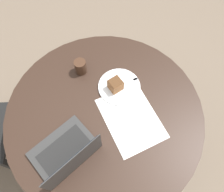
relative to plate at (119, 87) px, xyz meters
name	(u,v)px	position (x,y,z in m)	size (l,w,h in m)	color
ground_plane	(107,145)	(-0.15, 0.11, -0.73)	(12.00, 12.00, 0.00)	#6B5B4C
dining_table	(105,123)	(-0.15, 0.11, -0.19)	(1.11, 1.11, 0.72)	black
paper_document	(131,118)	(-0.20, -0.03, 0.00)	(0.44, 0.38, 0.00)	white
plate	(119,87)	(0.00, 0.00, 0.00)	(0.25, 0.25, 0.01)	silver
cake_slice	(116,85)	(-0.01, 0.02, 0.04)	(0.09, 0.10, 0.07)	brown
fork	(127,82)	(0.02, -0.05, 0.01)	(0.06, 0.17, 0.00)	silver
coffee_glass	(81,67)	(0.14, 0.21, 0.04)	(0.07, 0.07, 0.09)	#3D2619
laptop	(66,153)	(-0.36, 0.32, 0.03)	(0.37, 0.39, 0.21)	#2D2D2D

